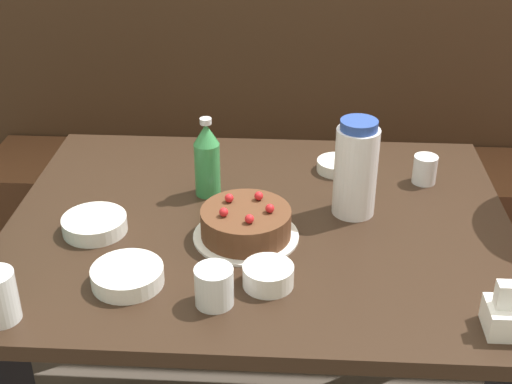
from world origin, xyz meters
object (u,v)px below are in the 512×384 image
at_px(glass_shot_small, 214,286).
at_px(bowl_soup_white, 337,166).
at_px(bowl_rice_small, 95,224).
at_px(bowl_sauce_shallow, 128,276).
at_px(water_pitcher, 356,169).
at_px(glass_water_tall, 425,169).
at_px(soju_bottle, 207,159).
at_px(birthday_cake, 246,224).
at_px(bench_seat, 271,222).
at_px(bowl_side_dish, 268,276).

bearing_deg(glass_shot_small, bowl_soup_white, 65.82).
relative_size(bowl_rice_small, bowl_sauce_shallow, 0.99).
bearing_deg(water_pitcher, glass_water_tall, 40.31).
relative_size(soju_bottle, bowl_rice_small, 1.38).
relative_size(birthday_cake, glass_water_tall, 3.27).
distance_m(birthday_cake, water_pitcher, 0.29).
relative_size(bench_seat, water_pitcher, 8.68).
bearing_deg(birthday_cake, bowl_soup_white, 57.47).
relative_size(bowl_sauce_shallow, glass_shot_small, 1.86).
height_order(bench_seat, bowl_side_dish, bowl_side_dish).
xyz_separation_m(bowl_soup_white, bowl_side_dish, (-0.16, -0.51, 0.01)).
bearing_deg(water_pitcher, birthday_cake, -152.75).
xyz_separation_m(bowl_soup_white, glass_water_tall, (0.22, -0.05, 0.02)).
relative_size(soju_bottle, glass_shot_small, 2.55).
height_order(glass_water_tall, glass_shot_small, glass_shot_small).
xyz_separation_m(birthday_cake, bowl_soup_white, (0.22, 0.34, -0.02)).
xyz_separation_m(soju_bottle, bowl_side_dish, (0.17, -0.37, -0.07)).
relative_size(bowl_side_dish, glass_water_tall, 1.43).
xyz_separation_m(bench_seat, glass_shot_small, (-0.07, -1.14, 0.55)).
relative_size(bowl_rice_small, bowl_side_dish, 1.41).
bearing_deg(glass_shot_small, glass_water_tall, 47.76).
distance_m(soju_bottle, bowl_soup_white, 0.36).
bearing_deg(glass_water_tall, birthday_cake, -146.55).
relative_size(bench_seat, bowl_soup_white, 19.36).
bearing_deg(bowl_sauce_shallow, soju_bottle, 72.87).
bearing_deg(glass_shot_small, bowl_rice_small, 140.68).
distance_m(bowl_soup_white, bowl_rice_small, 0.65).
height_order(bowl_rice_small, glass_shot_small, glass_shot_small).
bearing_deg(bowl_sauce_shallow, birthday_cake, 39.66).
bearing_deg(bowl_sauce_shallow, glass_shot_small, -16.21).
distance_m(bench_seat, soju_bottle, 0.94).
xyz_separation_m(bowl_sauce_shallow, glass_shot_small, (0.18, -0.05, 0.02)).
xyz_separation_m(birthday_cake, soju_bottle, (-0.11, 0.20, 0.06)).
distance_m(bowl_rice_small, bowl_sauce_shallow, 0.22).
height_order(birthday_cake, bowl_rice_small, birthday_cake).
xyz_separation_m(soju_bottle, bowl_sauce_shallow, (-0.12, -0.38, -0.08)).
xyz_separation_m(soju_bottle, glass_shot_small, (0.06, -0.44, -0.06)).
distance_m(bench_seat, glass_water_tall, 0.92).
bearing_deg(soju_bottle, water_pitcher, -11.10).
xyz_separation_m(water_pitcher, bowl_sauce_shallow, (-0.47, -0.31, -0.10)).
height_order(soju_bottle, bowl_soup_white, soju_bottle).
distance_m(soju_bottle, bowl_rice_small, 0.31).
bearing_deg(soju_bottle, glass_shot_small, -81.66).
relative_size(bowl_soup_white, bowl_sauce_shallow, 0.72).
relative_size(bench_seat, soju_bottle, 10.11).
distance_m(bowl_soup_white, bowl_side_dish, 0.54).
relative_size(bench_seat, birthday_cake, 8.60).
bearing_deg(bench_seat, water_pitcher, -74.17).
relative_size(soju_bottle, bowl_soup_white, 1.92).
bearing_deg(bowl_sauce_shallow, bowl_side_dish, 2.39).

